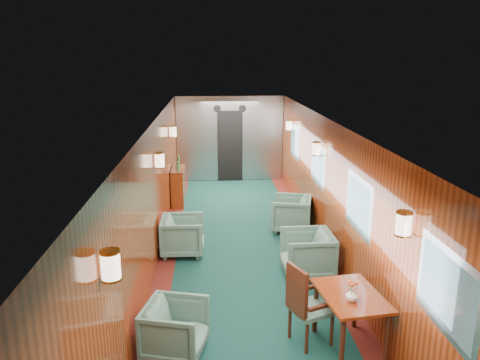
{
  "coord_description": "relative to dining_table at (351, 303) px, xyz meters",
  "views": [
    {
      "loc": [
        -0.57,
        -7.09,
        3.47
      ],
      "look_at": [
        0.0,
        1.57,
        1.15
      ],
      "focal_mm": 35.0,
      "sensor_mm": 36.0,
      "label": 1
    }
  ],
  "objects": [
    {
      "name": "room",
      "position": [
        -1.07,
        2.18,
        1.02
      ],
      "size": [
        12.0,
        12.1,
        2.4
      ],
      "color": "#0E332B",
      "rests_on": "ground"
    },
    {
      "name": "bulkhead",
      "position": [
        -1.07,
        8.1,
        0.57
      ],
      "size": [
        2.98,
        0.17,
        2.39
      ],
      "color": "#ABAEB2",
      "rests_on": "ground"
    },
    {
      "name": "windows_right",
      "position": [
        0.41,
        2.43,
        0.84
      ],
      "size": [
        0.02,
        8.6,
        0.8
      ],
      "color": "#B7B9BE",
      "rests_on": "ground"
    },
    {
      "name": "wall_sconces",
      "position": [
        -1.07,
        2.75,
        1.18
      ],
      "size": [
        2.97,
        7.97,
        0.25
      ],
      "color": "beige",
      "rests_on": "ground"
    },
    {
      "name": "dining_table",
      "position": [
        0.0,
        0.0,
        0.0
      ],
      "size": [
        0.81,
        1.06,
        0.73
      ],
      "rotation": [
        0.0,
        0.0,
        0.13
      ],
      "color": "maroon",
      "rests_on": "ground"
    },
    {
      "name": "side_chair",
      "position": [
        -0.52,
        0.13,
        -0.04
      ],
      "size": [
        0.6,
        0.62,
        1.05
      ],
      "rotation": [
        0.0,
        0.0,
        0.41
      ],
      "color": "#1D453A",
      "rests_on": "ground"
    },
    {
      "name": "credenza",
      "position": [
        -2.41,
        5.98,
        -0.17
      ],
      "size": [
        0.31,
        0.98,
        1.15
      ],
      "color": "maroon",
      "rests_on": "ground"
    },
    {
      "name": "flower_vase",
      "position": [
        -0.04,
        -0.16,
        0.19
      ],
      "size": [
        0.15,
        0.15,
        0.15
      ],
      "primitive_type": "imported",
      "rotation": [
        0.0,
        0.0,
        0.05
      ],
      "color": "silver",
      "rests_on": "dining_table"
    },
    {
      "name": "armchair_left_near",
      "position": [
        -2.09,
        0.05,
        -0.29
      ],
      "size": [
        0.86,
        0.84,
        0.65
      ],
      "primitive_type": "imported",
      "rotation": [
        0.0,
        0.0,
        1.32
      ],
      "color": "#1D453A",
      "rests_on": "ground"
    },
    {
      "name": "armchair_left_far",
      "position": [
        -2.15,
        2.98,
        -0.27
      ],
      "size": [
        0.77,
        0.75,
        0.69
      ],
      "primitive_type": "imported",
      "rotation": [
        0.0,
        0.0,
        1.56
      ],
      "color": "#1D453A",
      "rests_on": "ground"
    },
    {
      "name": "armchair_right_near",
      "position": [
        -0.1,
        2.0,
        -0.25
      ],
      "size": [
        0.82,
        0.8,
        0.73
      ],
      "primitive_type": "imported",
      "rotation": [
        0.0,
        0.0,
        -1.55
      ],
      "color": "#1D453A",
      "rests_on": "ground"
    },
    {
      "name": "armchair_right_far",
      "position": [
        -0.02,
        4.01,
        -0.26
      ],
      "size": [
        0.94,
        0.93,
        0.71
      ],
      "primitive_type": "imported",
      "rotation": [
        0.0,
        0.0,
        -1.81
      ],
      "color": "#1D453A",
      "rests_on": "ground"
    }
  ]
}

